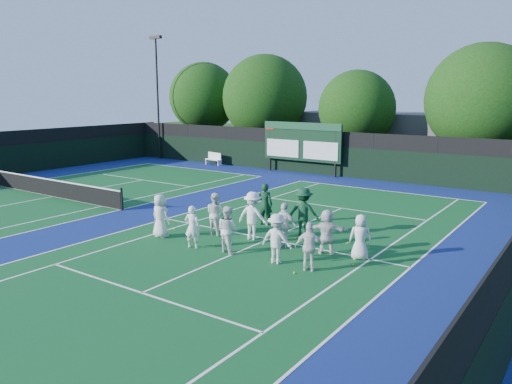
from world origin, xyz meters
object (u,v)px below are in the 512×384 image
Objects in this scene: scoreboard at (302,142)px; coach_left at (265,204)px; tennis_net at (53,188)px; bench at (214,158)px.

scoreboard is 3.33× the size of coach_left.
scoreboard is 0.53× the size of tennis_net.
tennis_net is 7.12× the size of bench.
scoreboard reaches higher than coach_left.
bench is (-0.70, 14.37, 0.03)m from tennis_net.
tennis_net is at bearing -87.21° from bench.
scoreboard reaches higher than tennis_net.
tennis_net is (-6.99, -14.59, -1.70)m from scoreboard.
bench is at bearing -178.40° from scoreboard.
scoreboard reaches higher than bench.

